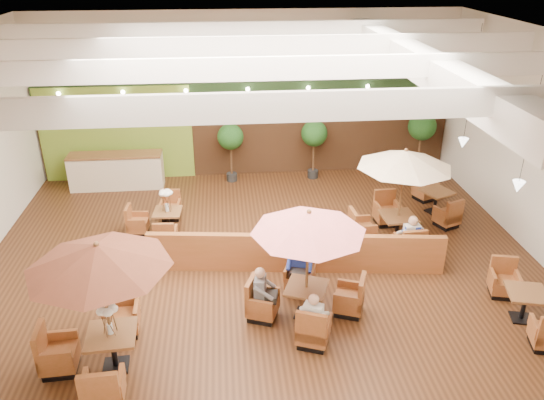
{
  "coord_description": "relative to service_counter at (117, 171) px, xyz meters",
  "views": [
    {
      "loc": [
        -0.84,
        -11.45,
        7.24
      ],
      "look_at": [
        0.3,
        0.5,
        1.5
      ],
      "focal_mm": 35.0,
      "sensor_mm": 36.0,
      "label": 1
    }
  ],
  "objects": [
    {
      "name": "room",
      "position": [
        4.65,
        -3.88,
        3.05
      ],
      "size": [
        14.04,
        14.0,
        5.52
      ],
      "color": "#381E0F",
      "rests_on": "ground"
    },
    {
      "name": "service_counter",
      "position": [
        0.0,
        0.0,
        0.0
      ],
      "size": [
        3.0,
        0.75,
        1.18
      ],
      "color": "beige",
      "rests_on": "ground"
    },
    {
      "name": "booth_divider",
      "position": [
        5.17,
        -5.56,
        -0.08
      ],
      "size": [
        7.21,
        1.04,
        1.0
      ],
      "primitive_type": "cube",
      "rotation": [
        0.0,
        0.0,
        -0.12
      ],
      "color": "brown",
      "rests_on": "ground"
    },
    {
      "name": "table_0",
      "position": [
        1.26,
        -8.54,
        1.37
      ],
      "size": [
        2.63,
        2.71,
        2.75
      ],
      "rotation": [
        0.0,
        0.0,
        0.06
      ],
      "color": "brown",
      "rests_on": "ground"
    },
    {
      "name": "table_1",
      "position": [
        5.18,
        -7.32,
        1.17
      ],
      "size": [
        2.67,
        2.67,
        2.57
      ],
      "rotation": [
        0.0,
        0.0,
        -0.37
      ],
      "color": "brown",
      "rests_on": "ground"
    },
    {
      "name": "table_2",
      "position": [
        8.06,
        -4.35,
        1.34
      ],
      "size": [
        2.55,
        2.63,
        2.67
      ],
      "rotation": [
        0.0,
        0.0,
        0.06
      ],
      "color": "brown",
      "rests_on": "ground"
    },
    {
      "name": "table_3",
      "position": [
        1.71,
        -3.28,
        -0.14
      ],
      "size": [
        1.54,
        2.27,
        1.44
      ],
      "rotation": [
        0.0,
        0.0,
        -0.07
      ],
      "color": "brown",
      "rests_on": "ground"
    },
    {
      "name": "table_4",
      "position": [
        9.77,
        -7.91,
        -0.24
      ],
      "size": [
        0.97,
        2.48,
        0.89
      ],
      "rotation": [
        0.0,
        0.0,
        -0.25
      ],
      "color": "brown",
      "rests_on": "ground"
    },
    {
      "name": "table_5",
      "position": [
        9.8,
        -2.79,
        -0.24
      ],
      "size": [
        1.05,
        2.56,
        0.9
      ],
      "rotation": [
        0.0,
        0.0,
        0.4
      ],
      "color": "brown",
      "rests_on": "ground"
    },
    {
      "name": "topiary_0",
      "position": [
        3.78,
        0.2,
        0.92
      ],
      "size": [
        0.87,
        0.87,
        2.01
      ],
      "color": "black",
      "rests_on": "ground"
    },
    {
      "name": "topiary_1",
      "position": [
        6.58,
        0.2,
        0.94
      ],
      "size": [
        0.88,
        0.88,
        2.04
      ],
      "color": "black",
      "rests_on": "ground"
    },
    {
      "name": "topiary_2",
      "position": [
        10.29,
        0.2,
        1.07
      ],
      "size": [
        0.95,
        0.95,
        2.22
      ],
      "color": "black",
      "rests_on": "ground"
    },
    {
      "name": "diner_0",
      "position": [
        5.18,
        -8.26,
        0.16
      ],
      "size": [
        0.43,
        0.41,
        0.77
      ],
      "rotation": [
        0.0,
        0.0,
        -0.48
      ],
      "color": "silver",
      "rests_on": "ground"
    },
    {
      "name": "diner_1",
      "position": [
        5.18,
        -6.39,
        0.2
      ],
      "size": [
        0.47,
        0.42,
        0.86
      ],
      "rotation": [
        0.0,
        0.0,
        2.84
      ],
      "color": "#253AA3",
      "rests_on": "ground"
    },
    {
      "name": "diner_2",
      "position": [
        4.24,
        -7.32,
        0.17
      ],
      "size": [
        0.37,
        0.42,
        0.79
      ],
      "rotation": [
        0.0,
        0.0,
        4.5
      ],
      "color": "slate",
      "rests_on": "ground"
    },
    {
      "name": "diner_3",
      "position": [
        8.13,
        -5.33,
        0.17
      ],
      "size": [
        0.39,
        0.32,
        0.79
      ],
      "rotation": [
        0.0,
        0.0,
        -0.04
      ],
      "color": "#253AA3",
      "rests_on": "ground"
    },
    {
      "name": "diner_4",
      "position": [
        8.13,
        -5.33,
        0.18
      ],
      "size": [
        0.4,
        0.33,
        0.81
      ],
      "rotation": [
        0.0,
        0.0,
        0.05
      ],
      "color": "silver",
      "rests_on": "ground"
    }
  ]
}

